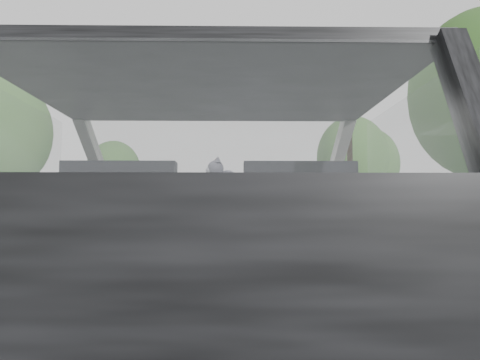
{
  "coord_description": "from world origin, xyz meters",
  "views": [
    {
      "loc": [
        0.1,
        -2.47,
        0.86
      ],
      "look_at": [
        0.15,
        0.54,
        1.08
      ],
      "focal_mm": 35.0,
      "sensor_mm": 36.0,
      "label": 1
    }
  ],
  "objects_px": {
    "utility_pole": "(350,146)",
    "other_car": "(200,216)",
    "subject_car": "(213,239)",
    "highway_sign": "(340,206)",
    "cat": "(250,181)"
  },
  "relations": [
    {
      "from": "utility_pole",
      "to": "other_car",
      "type": "bearing_deg",
      "value": -158.69
    },
    {
      "from": "subject_car",
      "to": "highway_sign",
      "type": "bearing_deg",
      "value": 75.64
    },
    {
      "from": "subject_car",
      "to": "cat",
      "type": "xyz_separation_m",
      "value": [
        0.22,
        0.63,
        0.35
      ]
    },
    {
      "from": "cat",
      "to": "utility_pole",
      "type": "bearing_deg",
      "value": 61.28
    },
    {
      "from": "highway_sign",
      "to": "utility_pole",
      "type": "distance_m",
      "value": 6.04
    },
    {
      "from": "subject_car",
      "to": "highway_sign",
      "type": "height_order",
      "value": "highway_sign"
    },
    {
      "from": "utility_pole",
      "to": "cat",
      "type": "bearing_deg",
      "value": -106.02
    },
    {
      "from": "other_car",
      "to": "subject_car",
      "type": "bearing_deg",
      "value": -79.79
    },
    {
      "from": "subject_car",
      "to": "utility_pole",
      "type": "xyz_separation_m",
      "value": [
        6.06,
        20.98,
        3.58
      ]
    },
    {
      "from": "cat",
      "to": "utility_pole",
      "type": "relative_size",
      "value": 0.06
    },
    {
      "from": "other_car",
      "to": "cat",
      "type": "bearing_deg",
      "value": -78.93
    },
    {
      "from": "other_car",
      "to": "highway_sign",
      "type": "xyz_separation_m",
      "value": [
        8.02,
        8.1,
        0.57
      ]
    },
    {
      "from": "cat",
      "to": "utility_pole",
      "type": "height_order",
      "value": "utility_pole"
    },
    {
      "from": "cat",
      "to": "highway_sign",
      "type": "bearing_deg",
      "value": 63.05
    },
    {
      "from": "cat",
      "to": "highway_sign",
      "type": "xyz_separation_m",
      "value": [
        6.49,
        25.57,
        0.27
      ]
    }
  ]
}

